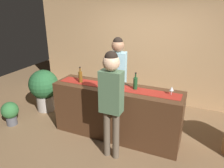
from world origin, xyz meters
name	(u,v)px	position (x,y,z in m)	size (l,w,h in m)	color
ground_plane	(116,135)	(0.00, 0.00, 0.00)	(10.00, 10.00, 0.00)	brown
back_wall	(146,44)	(0.00, 1.90, 1.45)	(6.00, 0.12, 2.90)	tan
bar_counter	(116,112)	(0.00, 0.00, 0.50)	(2.35, 0.60, 0.99)	#472B19
counter_runner_cloth	(117,87)	(0.00, 0.00, 1.00)	(2.24, 0.28, 0.01)	maroon
wine_bottle_amber	(80,77)	(-0.72, -0.03, 1.11)	(0.07, 0.07, 0.30)	brown
wine_bottle_green	(135,83)	(0.33, 0.05, 1.11)	(0.07, 0.07, 0.30)	#194723
wine_glass_near_customer	(105,81)	(-0.21, -0.03, 1.10)	(0.07, 0.07, 0.14)	silver
wine_glass_mid_counter	(172,89)	(0.94, 0.05, 1.10)	(0.07, 0.07, 0.14)	silver
bartender	(118,70)	(-0.22, 0.58, 1.12)	(0.36, 0.25, 1.79)	#26262B
customer_sipping	(111,95)	(0.15, -0.59, 1.11)	(0.34, 0.25, 1.78)	brown
potted_plant_tall	(44,87)	(-1.94, 0.31, 0.57)	(0.67, 0.67, 0.98)	#9E9389
potted_plant_small	(10,112)	(-2.16, -0.52, 0.29)	(0.35, 0.35, 0.51)	#4C4C51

